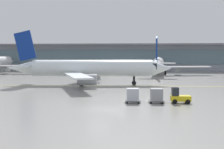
# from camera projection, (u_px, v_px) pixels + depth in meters

# --- Properties ---
(ground_plane) EXTENTS (400.00, 400.00, 0.00)m
(ground_plane) POSITION_uv_depth(u_px,v_px,m) (99.00, 109.00, 38.54)
(ground_plane) COLOR gray
(taxiway_centreline_stripe) EXTENTS (109.60, 10.14, 0.01)m
(taxiway_centreline_stripe) POSITION_uv_depth(u_px,v_px,m) (91.00, 86.00, 64.53)
(taxiway_centreline_stripe) COLOR yellow
(taxiway_centreline_stripe) RESTS_ON ground_plane
(terminal_concourse) EXTENTS (185.32, 11.00, 9.60)m
(terminal_concourse) POSITION_uv_depth(u_px,v_px,m) (132.00, 57.00, 117.60)
(terminal_concourse) COLOR #8C939E
(terminal_concourse) RESTS_ON ground_plane
(gate_airplane_1) EXTENTS (30.34, 32.67, 10.82)m
(gate_airplane_1) POSITION_uv_depth(u_px,v_px,m) (158.00, 64.00, 96.18)
(gate_airplane_1) COLOR white
(gate_airplane_1) RESTS_ON ground_plane
(taxiing_regional_jet) EXTENTS (33.83, 31.33, 11.20)m
(taxiing_regional_jet) POSITION_uv_depth(u_px,v_px,m) (90.00, 69.00, 66.28)
(taxiing_regional_jet) COLOR white
(taxiing_regional_jet) RESTS_ON ground_plane
(baggage_tug) EXTENTS (2.68, 1.75, 2.10)m
(baggage_tug) POSITION_uv_depth(u_px,v_px,m) (179.00, 96.00, 43.16)
(baggage_tug) COLOR yellow
(baggage_tug) RESTS_ON ground_plane
(cargo_dolly_lead) EXTENTS (2.19, 1.72, 1.94)m
(cargo_dolly_lead) POSITION_uv_depth(u_px,v_px,m) (157.00, 95.00, 43.30)
(cargo_dolly_lead) COLOR #595B60
(cargo_dolly_lead) RESTS_ON ground_plane
(cargo_dolly_trailing) EXTENTS (2.19, 1.72, 1.94)m
(cargo_dolly_trailing) POSITION_uv_depth(u_px,v_px,m) (133.00, 95.00, 43.45)
(cargo_dolly_trailing) COLOR #595B60
(cargo_dolly_trailing) RESTS_ON ground_plane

